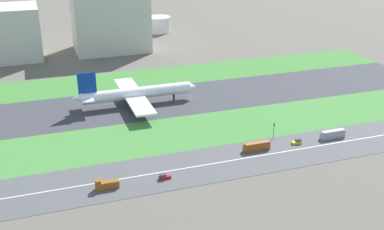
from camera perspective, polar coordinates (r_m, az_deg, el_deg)
ground_plane at (r=256.94m, az=-0.24°, el=2.04°), size 800.00×800.00×0.00m
runway at (r=256.92m, az=-0.24°, el=2.05°), size 280.00×46.00×0.10m
grass_median_north at (r=293.88m, az=-2.83°, el=4.70°), size 280.00×36.00×0.10m
grass_median_south at (r=221.39m, az=3.19°, el=-1.47°), size 280.00×36.00×0.10m
highway at (r=195.15m, az=6.73°, el=-5.09°), size 280.00×28.00×0.10m
highway_centerline at (r=195.13m, az=6.73°, el=-5.07°), size 266.00×0.50×0.01m
airliner at (r=247.27m, az=-6.92°, el=2.57°), size 65.00×56.00×19.70m
truck_0 at (r=175.03m, az=-10.18°, el=-8.19°), size 8.40×2.50×4.00m
car_1 at (r=209.94m, az=12.43°, el=-3.14°), size 4.40×1.80×2.00m
car_2 at (r=179.07m, az=-3.31°, el=-7.35°), size 4.40×1.80×2.00m
bus_1 at (r=200.80m, az=7.71°, el=-3.74°), size 11.60×2.50×3.50m
bus_0 at (r=218.82m, az=16.44°, el=-2.21°), size 11.60×2.50×3.50m
traffic_light at (r=211.38m, az=9.74°, el=-1.73°), size 0.36×0.50×7.20m
terminal_building at (r=349.59m, az=-20.94°, el=9.15°), size 39.53×38.30×35.35m
hangar_building at (r=352.81m, az=-9.77°, el=11.24°), size 51.81×38.49×45.40m
fuel_tank_west at (r=402.35m, az=-8.13°, el=10.57°), size 19.62×19.62×15.85m
fuel_tank_centre at (r=409.04m, az=-4.05°, el=10.72°), size 20.14×20.14×12.89m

